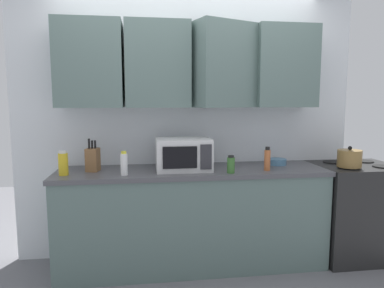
{
  "coord_description": "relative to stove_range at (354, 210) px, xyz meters",
  "views": [
    {
      "loc": [
        -0.42,
        -3.32,
        1.51
      ],
      "look_at": [
        0.0,
        -0.25,
        1.12
      ],
      "focal_mm": 32.29,
      "sensor_mm": 36.0,
      "label": 1
    }
  ],
  "objects": [
    {
      "name": "stove_range",
      "position": [
        0.0,
        0.0,
        0.0
      ],
      "size": [
        0.76,
        0.64,
        0.91
      ],
      "color": "black",
      "rests_on": "ground_plane"
    },
    {
      "name": "knife_block",
      "position": [
        -2.46,
        0.04,
        0.55
      ],
      "size": [
        0.12,
        0.14,
        0.29
      ],
      "color": "brown",
      "rests_on": "counter_run"
    },
    {
      "name": "counter_run",
      "position": [
        -1.58,
        0.02,
        -0.0
      ],
      "size": [
        2.4,
        0.63,
        0.9
      ],
      "color": "slate",
      "rests_on": "ground_plane"
    },
    {
      "name": "bowl_ceramic_small",
      "position": [
        -0.75,
        0.11,
        0.48
      ],
      "size": [
        0.18,
        0.18,
        0.06
      ],
      "primitive_type": "cylinder",
      "color": "teal",
      "rests_on": "counter_run"
    },
    {
      "name": "kettle",
      "position": [
        -0.17,
        -0.14,
        0.54
      ],
      "size": [
        0.21,
        0.21,
        0.19
      ],
      "color": "olive",
      "rests_on": "stove_range"
    },
    {
      "name": "bottle_yellow_mustard",
      "position": [
        -2.67,
        -0.09,
        0.55
      ],
      "size": [
        0.08,
        0.08,
        0.2
      ],
      "color": "gold",
      "rests_on": "counter_run"
    },
    {
      "name": "bottle_green_oil",
      "position": [
        -1.29,
        -0.2,
        0.52
      ],
      "size": [
        0.07,
        0.07,
        0.15
      ],
      "color": "#386B2D",
      "rests_on": "counter_run"
    },
    {
      "name": "bottle_white_jar",
      "position": [
        -2.18,
        -0.16,
        0.54
      ],
      "size": [
        0.06,
        0.06,
        0.2
      ],
      "color": "white",
      "rests_on": "counter_run"
    },
    {
      "name": "bottle_spice_jar",
      "position": [
        -0.94,
        -0.13,
        0.55
      ],
      "size": [
        0.05,
        0.05,
        0.21
      ],
      "color": "#BC6638",
      "rests_on": "counter_run"
    },
    {
      "name": "microwave",
      "position": [
        -1.67,
        0.0,
        0.59
      ],
      "size": [
        0.48,
        0.37,
        0.28
      ],
      "color": "silver",
      "rests_on": "counter_run"
    },
    {
      "name": "wall_back_with_cabinets",
      "position": [
        -1.58,
        0.25,
        1.12
      ],
      "size": [
        3.27,
        0.51,
        2.6
      ],
      "color": "white",
      "rests_on": "ground_plane"
    }
  ]
}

